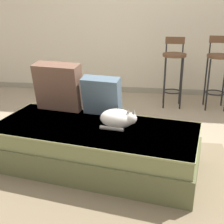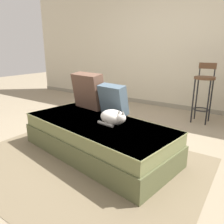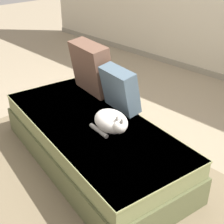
# 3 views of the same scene
# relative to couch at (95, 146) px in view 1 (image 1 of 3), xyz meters

# --- Properties ---
(ground_plane) EXTENTS (16.00, 16.00, 0.00)m
(ground_plane) POSITION_rel_couch_xyz_m (0.00, 0.40, -0.21)
(ground_plane) COLOR gray
(ground_plane) RESTS_ON ground
(wall_back_panel) EXTENTS (8.00, 0.10, 2.60)m
(wall_back_panel) POSITION_rel_couch_xyz_m (0.00, 2.65, 1.09)
(wall_back_panel) COLOR beige
(wall_back_panel) RESTS_ON ground
(wall_baseboard_trim) EXTENTS (8.00, 0.02, 0.09)m
(wall_baseboard_trim) POSITION_rel_couch_xyz_m (0.00, 2.60, -0.16)
(wall_baseboard_trim) COLOR gray
(wall_baseboard_trim) RESTS_ON ground
(area_rug) EXTENTS (2.63, 1.97, 0.01)m
(area_rug) POSITION_rel_couch_xyz_m (0.00, -0.30, -0.21)
(area_rug) COLOR #75664C
(area_rug) RESTS_ON ground
(couch) EXTENTS (2.05, 1.17, 0.41)m
(couch) POSITION_rel_couch_xyz_m (0.00, 0.00, 0.00)
(couch) COLOR brown
(couch) RESTS_ON ground
(throw_pillow_corner) EXTENTS (0.52, 0.32, 0.51)m
(throw_pillow_corner) POSITION_rel_couch_xyz_m (-0.47, 0.42, 0.46)
(throw_pillow_corner) COLOR brown
(throw_pillow_corner) RESTS_ON couch
(throw_pillow_middle) EXTENTS (0.42, 0.27, 0.41)m
(throw_pillow_middle) POSITION_rel_couch_xyz_m (0.01, 0.34, 0.41)
(throw_pillow_middle) COLOR #4C6070
(throw_pillow_middle) RESTS_ON couch
(cat) EXTENTS (0.36, 0.28, 0.20)m
(cat) POSITION_rel_couch_xyz_m (0.22, 0.03, 0.29)
(cat) COLOR white
(cat) RESTS_ON couch
(bar_stool_near_window) EXTENTS (0.34, 0.34, 1.02)m
(bar_stool_near_window) POSITION_rel_couch_xyz_m (0.78, 1.96, 0.43)
(bar_stool_near_window) COLOR black
(bar_stool_near_window) RESTS_ON ground
(bar_stool_by_doorway) EXTENTS (0.34, 0.34, 1.04)m
(bar_stool_by_doorway) POSITION_rel_couch_xyz_m (1.40, 1.96, 0.42)
(bar_stool_by_doorway) COLOR black
(bar_stool_by_doorway) RESTS_ON ground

